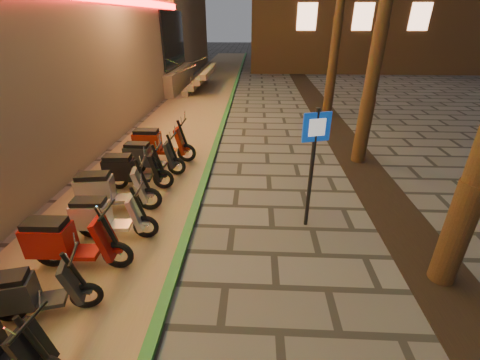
# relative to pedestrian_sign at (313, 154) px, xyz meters

# --- Properties ---
(parking_strip) EXTENTS (3.40, 60.00, 0.01)m
(parking_strip) POSITION_rel_pedestrian_sign_xyz_m (-4.15, 6.50, -1.61)
(parking_strip) COLOR #8C7251
(parking_strip) RESTS_ON ground
(green_curb) EXTENTS (0.18, 60.00, 0.10)m
(green_curb) POSITION_rel_pedestrian_sign_xyz_m (-2.45, 6.50, -1.57)
(green_curb) COLOR #286C2C
(green_curb) RESTS_ON ground
(planting_strip) EXTENTS (1.20, 40.00, 0.02)m
(planting_strip) POSITION_rel_pedestrian_sign_xyz_m (2.05, 1.50, -1.61)
(planting_strip) COLOR black
(planting_strip) RESTS_ON ground
(pedestrian_sign) EXTENTS (0.53, 0.19, 2.50)m
(pedestrian_sign) POSITION_rel_pedestrian_sign_xyz_m (0.00, 0.00, 0.00)
(pedestrian_sign) COLOR black
(pedestrian_sign) RESTS_ON ground
(scooter_5) EXTENTS (1.51, 0.78, 1.07)m
(scooter_5) POSITION_rel_pedestrian_sign_xyz_m (-4.27, -2.57, -1.15)
(scooter_5) COLOR black
(scooter_5) RESTS_ON ground
(scooter_6) EXTENTS (1.77, 0.62, 1.25)m
(scooter_6) POSITION_rel_pedestrian_sign_xyz_m (-4.29, -1.51, -1.08)
(scooter_6) COLOR black
(scooter_6) RESTS_ON ground
(scooter_7) EXTENTS (1.62, 0.57, 1.14)m
(scooter_7) POSITION_rel_pedestrian_sign_xyz_m (-4.00, -0.65, -1.12)
(scooter_7) COLOR black
(scooter_7) RESTS_ON ground
(scooter_8) EXTENTS (1.80, 0.74, 1.26)m
(scooter_8) POSITION_rel_pedestrian_sign_xyz_m (-4.31, 0.29, -1.07)
(scooter_8) COLOR black
(scooter_8) RESTS_ON ground
(scooter_9) EXTENTS (1.71, 0.60, 1.21)m
(scooter_9) POSITION_rel_pedestrian_sign_xyz_m (-4.24, 1.40, -1.10)
(scooter_9) COLOR black
(scooter_9) RESTS_ON ground
(scooter_10) EXTENTS (1.67, 0.59, 1.18)m
(scooter_10) POSITION_rel_pedestrian_sign_xyz_m (-4.07, 2.29, -1.11)
(scooter_10) COLOR black
(scooter_10) RESTS_ON ground
(scooter_11) EXTENTS (1.84, 0.65, 1.30)m
(scooter_11) POSITION_rel_pedestrian_sign_xyz_m (-4.05, 3.19, -1.05)
(scooter_11) COLOR black
(scooter_11) RESTS_ON ground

